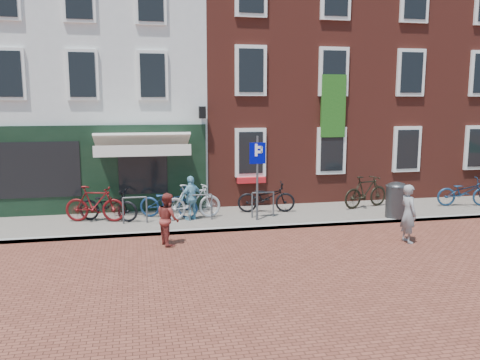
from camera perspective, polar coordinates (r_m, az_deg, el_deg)
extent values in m
plane|color=brown|center=(14.76, 1.91, -5.78)|extent=(80.00, 80.00, 0.00)
cube|color=slate|center=(16.41, 4.05, -4.11)|extent=(24.00, 3.00, 0.10)
cube|color=silver|center=(20.93, -16.54, 10.65)|extent=(8.00, 8.00, 9.00)
cube|color=maroon|center=(21.59, 2.70, 12.28)|extent=(6.00, 8.00, 10.00)
cube|color=maroon|center=(23.81, 17.11, 11.59)|extent=(6.00, 8.00, 10.00)
cylinder|color=#37383A|center=(16.61, 17.47, -2.42)|extent=(0.66, 0.66, 0.99)
ellipsoid|color=#37383A|center=(16.51, 17.56, -0.48)|extent=(0.66, 0.66, 0.30)
cylinder|color=#4C4C4F|center=(15.34, 1.99, 0.18)|extent=(0.07, 0.07, 2.63)
cube|color=#00058D|center=(15.22, 2.03, 3.09)|extent=(0.50, 0.04, 0.65)
imported|color=gray|center=(14.09, 18.74, -3.67)|extent=(0.41, 0.59, 1.58)
imported|color=maroon|center=(13.30, -8.25, -4.43)|extent=(0.69, 0.80, 1.39)
imported|color=#71B2CD|center=(15.54, -5.59, -2.06)|extent=(0.87, 0.73, 1.39)
imported|color=black|center=(15.90, -14.87, -2.77)|extent=(2.03, 1.35, 1.01)
imported|color=#540C0E|center=(15.88, -16.27, -2.64)|extent=(1.93, 0.95, 1.12)
imported|color=navy|center=(15.94, -8.19, -2.53)|extent=(2.03, 1.36, 1.01)
imported|color=#ACACAE|center=(15.67, -5.48, -2.47)|extent=(1.92, 0.84, 1.12)
imported|color=black|center=(16.60, 3.03, -1.99)|extent=(2.00, 0.95, 1.01)
imported|color=black|center=(17.83, 14.23, -1.31)|extent=(1.93, 1.02, 1.12)
imported|color=#142F4D|center=(19.28, 24.31, -1.24)|extent=(2.01, 1.01, 1.01)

